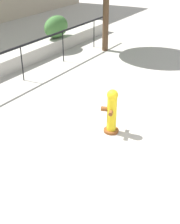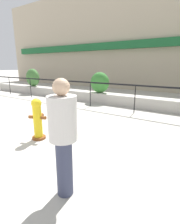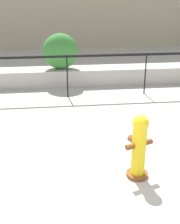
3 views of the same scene
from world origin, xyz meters
TOP-DOWN VIEW (x-y plane):
  - ground_plane at (0.00, 0.00)m, footprint 120.00×120.00m
  - hedge_bush_2 at (5.32, 6.00)m, footprint 1.27×0.67m
  - fire_hydrant at (0.95, 1.02)m, footprint 0.47×0.48m

SIDE VIEW (x-z plane):
  - ground_plane at x=0.00m, z-range 0.00..0.00m
  - fire_hydrant at x=0.95m, z-range 0.01..1.09m
  - hedge_bush_2 at x=5.32m, z-range 0.50..1.37m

